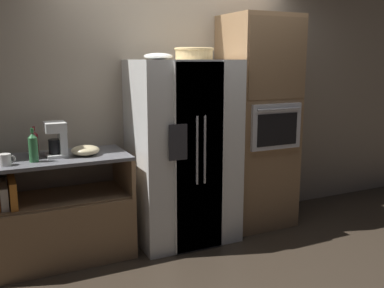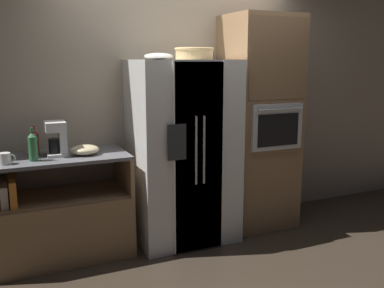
{
  "view_description": "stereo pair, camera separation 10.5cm",
  "coord_description": "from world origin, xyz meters",
  "px_view_note": "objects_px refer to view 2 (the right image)",
  "views": [
    {
      "loc": [
        -1.75,
        -3.63,
        1.73
      ],
      "look_at": [
        -0.05,
        -0.08,
        0.95
      ],
      "focal_mm": 40.0,
      "sensor_mm": 36.0,
      "label": 1
    },
    {
      "loc": [
        -1.65,
        -3.68,
        1.73
      ],
      "look_at": [
        -0.05,
        -0.08,
        0.95
      ],
      "focal_mm": 40.0,
      "sensor_mm": 36.0,
      "label": 2
    }
  ],
  "objects_px": {
    "bottle_tall": "(33,146)",
    "mug": "(5,159)",
    "refrigerator": "(183,152)",
    "wall_oven": "(259,123)",
    "coffee_maker": "(58,137)",
    "fruit_bowl": "(158,56)",
    "bottle_short": "(35,142)",
    "wicker_basket": "(194,53)",
    "mixing_bowl": "(85,150)"
  },
  "relations": [
    {
      "from": "refrigerator",
      "to": "fruit_bowl",
      "type": "height_order",
      "value": "fruit_bowl"
    },
    {
      "from": "bottle_tall",
      "to": "coffee_maker",
      "type": "xyz_separation_m",
      "value": [
        0.21,
        0.13,
        0.04
      ]
    },
    {
      "from": "refrigerator",
      "to": "fruit_bowl",
      "type": "xyz_separation_m",
      "value": [
        -0.21,
        0.08,
        0.9
      ]
    },
    {
      "from": "fruit_bowl",
      "to": "refrigerator",
      "type": "bearing_deg",
      "value": -20.71
    },
    {
      "from": "coffee_maker",
      "to": "wicker_basket",
      "type": "bearing_deg",
      "value": -6.25
    },
    {
      "from": "refrigerator",
      "to": "wicker_basket",
      "type": "xyz_separation_m",
      "value": [
        0.09,
        -0.06,
        0.92
      ]
    },
    {
      "from": "wicker_basket",
      "to": "refrigerator",
      "type": "bearing_deg",
      "value": 144.71
    },
    {
      "from": "bottle_short",
      "to": "mug",
      "type": "distance_m",
      "value": 0.36
    },
    {
      "from": "wall_oven",
      "to": "mixing_bowl",
      "type": "bearing_deg",
      "value": -178.67
    },
    {
      "from": "bottle_short",
      "to": "mug",
      "type": "xyz_separation_m",
      "value": [
        -0.24,
        -0.26,
        -0.07
      ]
    },
    {
      "from": "fruit_bowl",
      "to": "coffee_maker",
      "type": "bearing_deg",
      "value": -179.6
    },
    {
      "from": "refrigerator",
      "to": "wall_oven",
      "type": "relative_size",
      "value": 0.8
    },
    {
      "from": "fruit_bowl",
      "to": "bottle_short",
      "type": "xyz_separation_m",
      "value": [
        -1.11,
        0.08,
        -0.73
      ]
    },
    {
      "from": "fruit_bowl",
      "to": "mug",
      "type": "height_order",
      "value": "fruit_bowl"
    },
    {
      "from": "refrigerator",
      "to": "coffee_maker",
      "type": "height_order",
      "value": "refrigerator"
    },
    {
      "from": "mixing_bowl",
      "to": "bottle_short",
      "type": "bearing_deg",
      "value": 158.65
    },
    {
      "from": "mixing_bowl",
      "to": "wall_oven",
      "type": "bearing_deg",
      "value": 1.33
    },
    {
      "from": "bottle_short",
      "to": "mixing_bowl",
      "type": "relative_size",
      "value": 1.06
    },
    {
      "from": "coffee_maker",
      "to": "bottle_short",
      "type": "bearing_deg",
      "value": 154.67
    },
    {
      "from": "wall_oven",
      "to": "bottle_tall",
      "type": "height_order",
      "value": "wall_oven"
    },
    {
      "from": "wall_oven",
      "to": "wicker_basket",
      "type": "relative_size",
      "value": 6.03
    },
    {
      "from": "bottle_short",
      "to": "mixing_bowl",
      "type": "distance_m",
      "value": 0.43
    },
    {
      "from": "refrigerator",
      "to": "bottle_short",
      "type": "relative_size",
      "value": 6.81
    },
    {
      "from": "refrigerator",
      "to": "bottle_tall",
      "type": "height_order",
      "value": "refrigerator"
    },
    {
      "from": "mug",
      "to": "mixing_bowl",
      "type": "relative_size",
      "value": 0.53
    },
    {
      "from": "wicker_basket",
      "to": "mixing_bowl",
      "type": "xyz_separation_m",
      "value": [
        -1.01,
        0.07,
        -0.83
      ]
    },
    {
      "from": "wicker_basket",
      "to": "fruit_bowl",
      "type": "height_order",
      "value": "wicker_basket"
    },
    {
      "from": "refrigerator",
      "to": "wicker_basket",
      "type": "relative_size",
      "value": 4.81
    },
    {
      "from": "wicker_basket",
      "to": "bottle_tall",
      "type": "height_order",
      "value": "wicker_basket"
    },
    {
      "from": "bottle_tall",
      "to": "mixing_bowl",
      "type": "distance_m",
      "value": 0.44
    },
    {
      "from": "refrigerator",
      "to": "coffee_maker",
      "type": "bearing_deg",
      "value": 176.31
    },
    {
      "from": "bottle_tall",
      "to": "mug",
      "type": "distance_m",
      "value": 0.23
    },
    {
      "from": "wicker_basket",
      "to": "mug",
      "type": "distance_m",
      "value": 1.84
    },
    {
      "from": "wall_oven",
      "to": "refrigerator",
      "type": "bearing_deg",
      "value": -176.92
    },
    {
      "from": "wall_oven",
      "to": "coffee_maker",
      "type": "xyz_separation_m",
      "value": [
        -2.01,
        0.03,
        -0.01
      ]
    },
    {
      "from": "refrigerator",
      "to": "coffee_maker",
      "type": "xyz_separation_m",
      "value": [
        -1.14,
        0.07,
        0.22
      ]
    },
    {
      "from": "bottle_tall",
      "to": "bottle_short",
      "type": "relative_size",
      "value": 1.08
    },
    {
      "from": "fruit_bowl",
      "to": "mixing_bowl",
      "type": "relative_size",
      "value": 1.1
    },
    {
      "from": "fruit_bowl",
      "to": "mug",
      "type": "bearing_deg",
      "value": -172.61
    },
    {
      "from": "mug",
      "to": "mixing_bowl",
      "type": "distance_m",
      "value": 0.65
    },
    {
      "from": "refrigerator",
      "to": "bottle_tall",
      "type": "relative_size",
      "value": 6.32
    },
    {
      "from": "wall_oven",
      "to": "fruit_bowl",
      "type": "relative_size",
      "value": 8.26
    },
    {
      "from": "fruit_bowl",
      "to": "bottle_short",
      "type": "bearing_deg",
      "value": 175.86
    },
    {
      "from": "fruit_bowl",
      "to": "mixing_bowl",
      "type": "xyz_separation_m",
      "value": [
        -0.71,
        -0.07,
        -0.8
      ]
    },
    {
      "from": "mug",
      "to": "mixing_bowl",
      "type": "bearing_deg",
      "value": 8.99
    },
    {
      "from": "bottle_tall",
      "to": "mug",
      "type": "bearing_deg",
      "value": -170.89
    },
    {
      "from": "wicker_basket",
      "to": "bottle_short",
      "type": "xyz_separation_m",
      "value": [
        -1.4,
        0.22,
        -0.76
      ]
    },
    {
      "from": "bottle_tall",
      "to": "bottle_short",
      "type": "bearing_deg",
      "value": 82.12
    },
    {
      "from": "fruit_bowl",
      "to": "bottle_tall",
      "type": "distance_m",
      "value": 1.36
    },
    {
      "from": "refrigerator",
      "to": "bottle_tall",
      "type": "distance_m",
      "value": 1.36
    }
  ]
}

